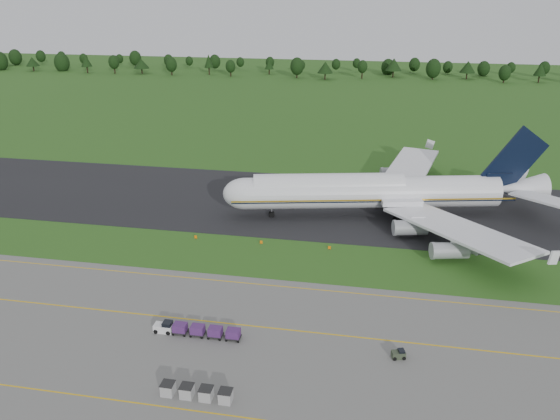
% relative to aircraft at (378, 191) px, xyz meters
% --- Properties ---
extents(ground, '(600.00, 600.00, 0.00)m').
position_rel_aircraft_xyz_m(ground, '(-19.36, -23.76, -5.60)').
color(ground, '#265318').
rests_on(ground, ground).
extents(apron, '(300.00, 52.00, 0.06)m').
position_rel_aircraft_xyz_m(apron, '(-19.36, -57.76, -5.57)').
color(apron, '#63625E').
rests_on(apron, ground).
extents(taxiway, '(300.00, 40.00, 0.08)m').
position_rel_aircraft_xyz_m(taxiway, '(-19.36, 4.24, -5.56)').
color(taxiway, black).
rests_on(taxiway, ground).
extents(apron_markings, '(300.00, 30.20, 0.01)m').
position_rel_aircraft_xyz_m(apron_markings, '(-19.36, -50.75, -5.53)').
color(apron_markings, '#E2B00D').
rests_on(apron_markings, apron).
extents(tree_line, '(530.97, 23.47, 11.37)m').
position_rel_aircraft_xyz_m(tree_line, '(-32.45, 194.94, 0.33)').
color(tree_line, black).
rests_on(tree_line, ground).
extents(aircraft, '(70.00, 66.50, 19.60)m').
position_rel_aircraft_xyz_m(aircraft, '(0.00, 0.00, 0.00)').
color(aircraft, white).
rests_on(aircraft, ground).
extents(baggage_train, '(12.68, 1.62, 1.56)m').
position_rel_aircraft_xyz_m(baggage_train, '(-24.27, -49.37, -4.71)').
color(baggage_train, silver).
rests_on(baggage_train, apron).
extents(utility_cart, '(1.99, 1.49, 0.97)m').
position_rel_aircraft_xyz_m(utility_cart, '(3.87, -49.43, -5.06)').
color(utility_cart, '#2F3827').
rests_on(utility_cart, apron).
extents(uld_row, '(8.80, 1.60, 1.58)m').
position_rel_aircraft_xyz_m(uld_row, '(-20.04, -61.59, -4.74)').
color(uld_row, '#9B9B9B').
rests_on(uld_row, apron).
extents(edge_markers, '(26.87, 0.30, 0.60)m').
position_rel_aircraft_xyz_m(edge_markers, '(-21.52, -18.33, -5.32)').
color(edge_markers, orange).
rests_on(edge_markers, ground).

